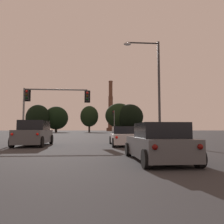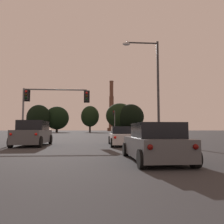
{
  "view_description": "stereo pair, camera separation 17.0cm",
  "coord_description": "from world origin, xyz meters",
  "views": [
    {
      "loc": [
        1.0,
        -0.62,
        1.19
      ],
      "look_at": [
        3.76,
        34.36,
        4.02
      ],
      "focal_mm": 35.0,
      "sensor_mm": 36.0,
      "label": 1
    },
    {
      "loc": [
        1.17,
        -0.63,
        1.19
      ],
      "look_at": [
        3.76,
        34.36,
        4.02
      ],
      "focal_mm": 35.0,
      "sensor_mm": 36.0,
      "label": 2
    }
  ],
  "objects": [
    {
      "name": "treeline_center_left",
      "position": [
        -1.43,
        95.74,
        7.03
      ],
      "size": [
        7.93,
        7.14,
        11.65
      ],
      "color": "black",
      "rests_on": "ground_plane"
    },
    {
      "name": "street_lamp",
      "position": [
        5.86,
        16.93,
        5.27
      ],
      "size": [
        3.07,
        0.36,
        8.61
      ],
      "color": "#38383A",
      "rests_on": "ground_plane"
    },
    {
      "name": "traffic_light_overhead_left",
      "position": [
        -3.69,
        21.22,
        4.07
      ],
      "size": [
        6.67,
        0.5,
        5.27
      ],
      "color": "slate",
      "rests_on": "ground_plane"
    },
    {
      "name": "treeline_far_left",
      "position": [
        15.61,
        89.19,
        6.51
      ],
      "size": [
        11.01,
        9.91,
        11.78
      ],
      "color": "black",
      "rests_on": "ground_plane"
    },
    {
      "name": "traffic_light_far_right",
      "position": [
        6.15,
        58.62,
        4.2
      ],
      "size": [
        0.78,
        0.5,
        6.43
      ],
      "color": "slate",
      "rests_on": "ground_plane"
    },
    {
      "name": "suv_left_lane_front",
      "position": [
        -3.5,
        16.13,
        0.9
      ],
      "size": [
        2.23,
        4.95,
        1.86
      ],
      "rotation": [
        0.0,
        0.0,
        0.03
      ],
      "color": "#4C4F54",
      "rests_on": "ground_plane"
    },
    {
      "name": "treeline_left_mid",
      "position": [
        11.34,
        91.92,
        7.17
      ],
      "size": [
        11.91,
        10.72,
        12.45
      ],
      "color": "black",
      "rests_on": "ground_plane"
    },
    {
      "name": "treeline_center_right",
      "position": [
        -22.94,
        93.35,
        6.15
      ],
      "size": [
        9.97,
        8.97,
        11.68
      ],
      "color": "black",
      "rests_on": "ground_plane"
    },
    {
      "name": "smokestack",
      "position": [
        12.8,
        162.6,
        14.89
      ],
      "size": [
        6.28,
        6.28,
        38.08
      ],
      "color": "#523427",
      "rests_on": "ground_plane"
    },
    {
      "name": "hatchback_right_lane_second",
      "position": [
        3.38,
        7.53,
        0.66
      ],
      "size": [
        1.96,
        4.13,
        1.44
      ],
      "rotation": [
        0.0,
        0.0,
        0.02
      ],
      "color": "#4C4F54",
      "rests_on": "ground_plane"
    },
    {
      "name": "treeline_right_mid",
      "position": [
        -15.92,
        96.63,
        6.29
      ],
      "size": [
        10.36,
        9.32,
        11.36
      ],
      "color": "black",
      "rests_on": "ground_plane"
    },
    {
      "name": "treeline_far_right",
      "position": [
        12.3,
        95.32,
        6.5
      ],
      "size": [
        7.54,
        6.79,
        11.41
      ],
      "color": "black",
      "rests_on": "ground_plane"
    },
    {
      "name": "sedan_right_lane_front",
      "position": [
        3.19,
        15.88,
        0.67
      ],
      "size": [
        2.07,
        4.74,
        1.43
      ],
      "rotation": [
        0.0,
        0.0,
        -0.02
      ],
      "color": "silver",
      "rests_on": "ground_plane"
    }
  ]
}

